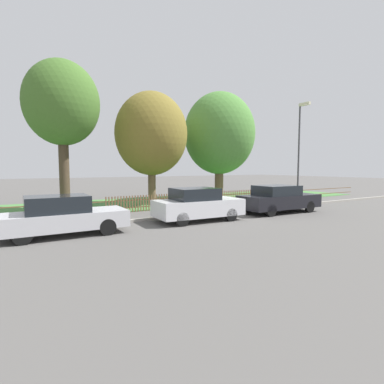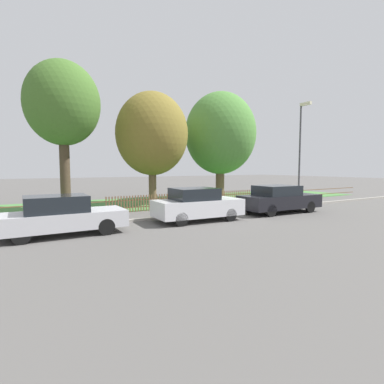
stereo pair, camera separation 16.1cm
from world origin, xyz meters
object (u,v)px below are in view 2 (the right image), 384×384
tree_nearest_kerb (63,104)px  parked_car_navy_estate (279,199)px  covered_motorcycle (200,198)px  tree_behind_motorcycle (152,134)px  tree_mid_park (220,134)px  parked_car_silver_hatchback (61,216)px  street_lamp (301,142)px  parked_car_black_saloon (197,205)px

tree_nearest_kerb → parked_car_navy_estate: bearing=-34.3°
parked_car_navy_estate → covered_motorcycle: parked_car_navy_estate is taller
parked_car_navy_estate → covered_motorcycle: (-2.73, 3.43, -0.10)m
covered_motorcycle → tree_behind_motorcycle: tree_behind_motorcycle is taller
covered_motorcycle → tree_nearest_kerb: bearing=156.4°
tree_nearest_kerb → tree_mid_park: (10.83, 0.55, -0.90)m
parked_car_navy_estate → parked_car_silver_hatchback: bearing=-178.9°
tree_nearest_kerb → street_lamp: 14.32m
covered_motorcycle → tree_behind_motorcycle: 5.24m
tree_mid_park → parked_car_navy_estate: bearing=-100.1°
parked_car_black_saloon → tree_nearest_kerb: size_ratio=0.49×
parked_car_navy_estate → tree_nearest_kerb: size_ratio=0.55×
parked_car_silver_hatchback → covered_motorcycle: size_ratio=2.09×
parked_car_navy_estate → parked_car_black_saloon: bearing=-179.5°
parked_car_navy_estate → tree_mid_park: bearing=81.3°
parked_car_silver_hatchback → parked_car_navy_estate: 10.56m
tree_behind_motorcycle → tree_nearest_kerb: bearing=-179.4°
covered_motorcycle → tree_nearest_kerb: (-6.83, 3.10, 5.13)m
parked_car_black_saloon → tree_mid_park: size_ratio=0.50×
parked_car_black_saloon → street_lamp: (8.86, 1.82, 3.24)m
parked_car_black_saloon → tree_behind_motorcycle: (0.61, 6.51, 3.74)m
tree_mid_park → covered_motorcycle: bearing=-137.6°
parked_car_silver_hatchback → parked_car_black_saloon: parked_car_black_saloon is taller
parked_car_navy_estate → tree_behind_motorcycle: 8.75m
parked_car_silver_hatchback → tree_nearest_kerb: 8.29m
tree_behind_motorcycle → tree_mid_park: bearing=4.9°
parked_car_silver_hatchback → tree_nearest_kerb: size_ratio=0.52×
tree_nearest_kerb → parked_car_black_saloon: bearing=-54.6°
covered_motorcycle → tree_behind_motorcycle: (-1.65, 3.15, 3.84)m
parked_car_silver_hatchback → covered_motorcycle: bearing=23.5°
covered_motorcycle → tree_mid_park: 6.86m
parked_car_navy_estate → street_lamp: 5.39m
parked_car_silver_hatchback → parked_car_navy_estate: parked_car_navy_estate is taller
tree_behind_motorcycle → parked_car_silver_hatchback: bearing=-133.4°
parked_car_black_saloon → parked_car_navy_estate: size_ratio=0.89×
covered_motorcycle → tree_mid_park: size_ratio=0.26×
parked_car_navy_estate → tree_mid_park: (1.26, 7.08, 4.13)m
tree_nearest_kerb → tree_mid_park: size_ratio=1.03×
parked_car_silver_hatchback → parked_car_navy_estate: bearing=-0.1°
parked_car_silver_hatchback → tree_nearest_kerb: bearing=81.4°
parked_car_silver_hatchback → parked_car_black_saloon: size_ratio=1.06×
parked_car_navy_estate → tree_behind_motorcycle: size_ratio=0.63×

